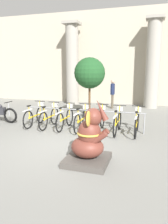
# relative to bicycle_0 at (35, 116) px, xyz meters

# --- Properties ---
(ground_plane) EXTENTS (60.00, 60.00, 0.00)m
(ground_plane) POSITION_rel_bicycle_0_xyz_m (2.00, -1.87, -0.42)
(ground_plane) COLOR slate
(building_facade) EXTENTS (20.00, 0.20, 6.00)m
(building_facade) POSITION_rel_bicycle_0_xyz_m (2.00, 6.73, 2.58)
(building_facade) COLOR #B2A893
(building_facade) RESTS_ON ground_plane
(column_left) EXTENTS (1.01, 1.01, 5.16)m
(column_left) POSITION_rel_bicycle_0_xyz_m (-0.48, 5.73, 2.21)
(column_left) COLOR gray
(column_left) RESTS_ON ground_plane
(column_right) EXTENTS (1.01, 1.01, 5.16)m
(column_right) POSITION_rel_bicycle_0_xyz_m (4.48, 5.73, 2.21)
(column_right) COLOR gray
(column_right) RESTS_ON ground_plane
(bike_rack) EXTENTS (4.68, 0.05, 0.77)m
(bike_rack) POSITION_rel_bicycle_0_xyz_m (2.04, 0.08, 0.21)
(bike_rack) COLOR gray
(bike_rack) RESTS_ON ground_plane
(bicycle_0) EXTENTS (0.48, 1.74, 0.96)m
(bicycle_0) POSITION_rel_bicycle_0_xyz_m (0.00, 0.00, 0.00)
(bicycle_0) COLOR black
(bicycle_0) RESTS_ON ground_plane
(bicycle_1) EXTENTS (0.48, 1.74, 0.96)m
(bicycle_1) POSITION_rel_bicycle_0_xyz_m (0.68, -0.06, 0.00)
(bicycle_1) COLOR black
(bicycle_1) RESTS_ON ground_plane
(bicycle_2) EXTENTS (0.48, 1.74, 0.96)m
(bicycle_2) POSITION_rel_bicycle_0_xyz_m (1.36, -0.06, 0.00)
(bicycle_2) COLOR black
(bicycle_2) RESTS_ON ground_plane
(bicycle_3) EXTENTS (0.48, 1.74, 0.96)m
(bicycle_3) POSITION_rel_bicycle_0_xyz_m (2.04, -0.07, 0.00)
(bicycle_3) COLOR black
(bicycle_3) RESTS_ON ground_plane
(bicycle_4) EXTENTS (0.48, 1.74, 0.96)m
(bicycle_4) POSITION_rel_bicycle_0_xyz_m (2.72, 0.00, 0.00)
(bicycle_4) COLOR black
(bicycle_4) RESTS_ON ground_plane
(bicycle_5) EXTENTS (0.48, 1.74, 0.96)m
(bicycle_5) POSITION_rel_bicycle_0_xyz_m (3.40, -0.06, 0.00)
(bicycle_5) COLOR black
(bicycle_5) RESTS_ON ground_plane
(bicycle_6) EXTENTS (0.48, 1.74, 0.96)m
(bicycle_6) POSITION_rel_bicycle_0_xyz_m (4.08, 0.00, 0.00)
(bicycle_6) COLOR black
(bicycle_6) RESTS_ON ground_plane
(elephant_statue) EXTENTS (1.05, 1.05, 1.64)m
(elephant_statue) POSITION_rel_bicycle_0_xyz_m (3.13, -2.86, 0.14)
(elephant_statue) COLOR #4C4742
(elephant_statue) RESTS_ON ground_plane
(person_pedestrian) EXTENTS (0.22, 0.47, 1.69)m
(person_pedestrian) POSITION_rel_bicycle_0_xyz_m (2.34, 4.84, 0.60)
(person_pedestrian) COLOR brown
(person_pedestrian) RESTS_ON ground_plane
(potted_tree) EXTENTS (1.45, 1.45, 2.83)m
(potted_tree) POSITION_rel_bicycle_0_xyz_m (1.69, 2.21, 1.59)
(potted_tree) COLOR #4C4C4C
(potted_tree) RESTS_ON ground_plane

